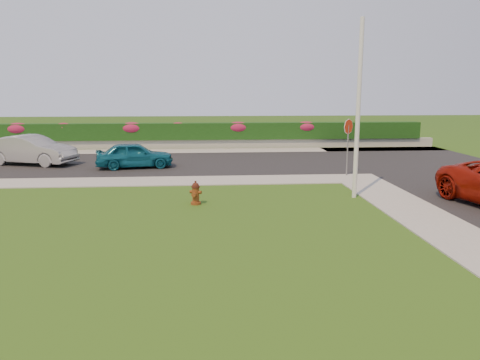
{
  "coord_description": "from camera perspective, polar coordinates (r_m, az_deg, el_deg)",
  "views": [
    {
      "loc": [
        0.32,
        -10.89,
        3.88
      ],
      "look_at": [
        1.46,
        4.48,
        0.9
      ],
      "focal_mm": 35.0,
      "sensor_mm": 36.0,
      "label": 1
    }
  ],
  "objects": [
    {
      "name": "flower_clump_f",
      "position": [
        32.22,
        8.06,
        6.44
      ],
      "size": [
        1.46,
        0.94,
        0.73
      ],
      "primitive_type": "ellipsoid",
      "color": "#B31E43",
      "rests_on": "hedge"
    },
    {
      "name": "flower_clump_a",
      "position": [
        33.75,
        -25.44,
        5.67
      ],
      "size": [
        1.53,
        0.98,
        0.77
      ],
      "primitive_type": "ellipsoid",
      "color": "#B31E43",
      "rests_on": "hedge"
    },
    {
      "name": "ground",
      "position": [
        11.56,
        -5.63,
        -8.72
      ],
      "size": [
        120.0,
        120.0,
        0.0
      ],
      "primitive_type": "plane",
      "color": "black",
      "rests_on": "ground"
    },
    {
      "name": "stop_sign",
      "position": [
        21.68,
        13.05,
        5.54
      ],
      "size": [
        0.55,
        0.47,
        2.61
      ],
      "rotation": [
        0.0,
        0.0,
        0.31
      ],
      "color": "slate",
      "rests_on": "ground"
    },
    {
      "name": "curb_corner",
      "position": [
        21.33,
        14.1,
        0.19
      ],
      "size": [
        2.0,
        2.0,
        0.04
      ],
      "primitive_type": "cube",
      "color": "gray",
      "rests_on": "ground"
    },
    {
      "name": "sedan_silver",
      "position": [
        26.66,
        -24.07,
        3.36
      ],
      "size": [
        4.89,
        2.97,
        1.52
      ],
      "primitive_type": "imported",
      "rotation": [
        0.0,
        0.0,
        1.25
      ],
      "color": "#94979B",
      "rests_on": "street_far"
    },
    {
      "name": "retaining_wall",
      "position": [
        31.62,
        -6.61,
        4.38
      ],
      "size": [
        34.0,
        0.4,
        0.6
      ],
      "primitive_type": "cube",
      "color": "gray",
      "rests_on": "ground"
    },
    {
      "name": "flower_clump_b",
      "position": [
        32.81,
        -20.7,
        6.06
      ],
      "size": [
        1.1,
        0.71,
        0.55
      ],
      "primitive_type": "ellipsoid",
      "color": "#B31E43",
      "rests_on": "hedge"
    },
    {
      "name": "flower_clump_d",
      "position": [
        31.53,
        -7.57,
        6.52
      ],
      "size": [
        1.02,
        0.66,
        0.51
      ],
      "primitive_type": "ellipsoid",
      "color": "#B31E43",
      "rests_on": "hedge"
    },
    {
      "name": "sidewalk_far",
      "position": [
        21.22,
        -21.47,
        -0.3
      ],
      "size": [
        24.0,
        2.0,
        0.04
      ],
      "primitive_type": "cube",
      "color": "gray",
      "rests_on": "ground"
    },
    {
      "name": "fire_hydrant",
      "position": [
        16.11,
        -5.43,
        -1.63
      ],
      "size": [
        0.42,
        0.4,
        0.82
      ],
      "rotation": [
        0.0,
        0.0,
        -0.36
      ],
      "color": "#51210C",
      "rests_on": "ground"
    },
    {
      "name": "sedan_teal",
      "position": [
        23.93,
        -12.73,
        3.0
      ],
      "size": [
        3.96,
        2.12,
        1.28
      ],
      "primitive_type": "imported",
      "rotation": [
        0.0,
        0.0,
        1.74
      ],
      "color": "#0E536B",
      "rests_on": "street_far"
    },
    {
      "name": "flower_clump_c",
      "position": [
        31.86,
        -13.05,
        6.2
      ],
      "size": [
        1.53,
        0.99,
        0.77
      ],
      "primitive_type": "ellipsoid",
      "color": "#B31E43",
      "rests_on": "hedge"
    },
    {
      "name": "flower_clump_e",
      "position": [
        31.56,
        -0.26,
        6.44
      ],
      "size": [
        1.51,
        0.97,
        0.75
      ],
      "primitive_type": "ellipsoid",
      "color": "#B31E43",
      "rests_on": "hedge"
    },
    {
      "name": "sidewalk_beyond",
      "position": [
        30.17,
        -6.71,
        3.52
      ],
      "size": [
        34.0,
        2.0,
        0.04
      ],
      "primitive_type": "cube",
      "color": "gray",
      "rests_on": "ground"
    },
    {
      "name": "street_far",
      "position": [
        25.74,
        -16.11,
        1.89
      ],
      "size": [
        26.0,
        8.0,
        0.04
      ],
      "primitive_type": "cube",
      "color": "black",
      "rests_on": "ground"
    },
    {
      "name": "hedge",
      "position": [
        31.63,
        -6.63,
        5.93
      ],
      "size": [
        32.0,
        0.9,
        1.1
      ],
      "primitive_type": "cube",
      "color": "black",
      "rests_on": "retaining_wall"
    },
    {
      "name": "utility_pole",
      "position": [
        17.24,
        14.21,
        8.24
      ],
      "size": [
        0.16,
        0.16,
        6.33
      ],
      "primitive_type": "cylinder",
      "color": "silver",
      "rests_on": "ground"
    }
  ]
}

